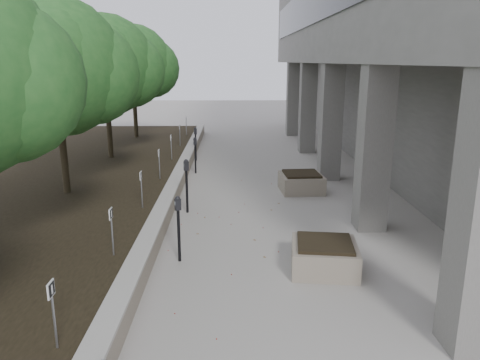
{
  "coord_description": "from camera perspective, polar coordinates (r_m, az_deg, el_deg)",
  "views": [
    {
      "loc": [
        -0.03,
        -4.86,
        4.07
      ],
      "look_at": [
        0.19,
        7.26,
        0.93
      ],
      "focal_mm": 34.4,
      "sensor_mm": 36.0,
      "label": 1
    }
  ],
  "objects": [
    {
      "name": "crabapple_tree_4",
      "position": [
        18.51,
        -16.26,
        11.03
      ],
      "size": [
        4.6,
        4.0,
        5.44
      ],
      "primitive_type": null,
      "color": "#205520",
      "rests_on": "planting_bed"
    },
    {
      "name": "planter_front",
      "position": [
        9.46,
        10.41,
        -9.21
      ],
      "size": [
        1.44,
        1.44,
        0.6
      ],
      "primitive_type": null,
      "rotation": [
        0.0,
        0.0,
        -0.12
      ],
      "color": "gray",
      "rests_on": "ground"
    },
    {
      "name": "parking_sign_8",
      "position": [
        23.69,
        -6.68,
        6.69
      ],
      "size": [
        0.04,
        0.22,
        0.96
      ],
      "primitive_type": null,
      "color": "black",
      "rests_on": "planting_bed"
    },
    {
      "name": "crabapple_tree_3",
      "position": [
        13.75,
        -21.64,
        9.57
      ],
      "size": [
        4.6,
        4.0,
        5.44
      ],
      "primitive_type": null,
      "color": "#205520",
      "rests_on": "planting_bed"
    },
    {
      "name": "parking_meter_2",
      "position": [
        9.61,
        -7.61,
        -6.05
      ],
      "size": [
        0.17,
        0.15,
        1.42
      ],
      "primitive_type": null,
      "rotation": [
        0.0,
        0.0,
        0.38
      ],
      "color": "black",
      "rests_on": "ground"
    },
    {
      "name": "retaining_wall",
      "position": [
        14.49,
        -8.1,
        -0.9
      ],
      "size": [
        0.39,
        26.0,
        0.5
      ],
      "primitive_type": null,
      "color": "gray",
      "rests_on": "ground"
    },
    {
      "name": "parking_meter_4",
      "position": [
        17.14,
        -5.56,
        3.06
      ],
      "size": [
        0.16,
        0.14,
        1.36
      ],
      "primitive_type": null,
      "rotation": [
        0.0,
        0.0,
        0.34
      ],
      "color": "black",
      "rests_on": "ground"
    },
    {
      "name": "parking_meter_3",
      "position": [
        12.65,
        -6.62,
        -0.76
      ],
      "size": [
        0.18,
        0.15,
        1.51
      ],
      "primitive_type": null,
      "rotation": [
        0.0,
        0.0,
        0.35
      ],
      "color": "black",
      "rests_on": "ground"
    },
    {
      "name": "parking_sign_4",
      "position": [
        12.02,
        -12.11,
        -1.19
      ],
      "size": [
        0.04,
        0.22,
        0.96
      ],
      "primitive_type": null,
      "color": "black",
      "rests_on": "planting_bed"
    },
    {
      "name": "parking_sign_3",
      "position": [
        9.24,
        -15.58,
        -6.22
      ],
      "size": [
        0.04,
        0.22,
        0.96
      ],
      "primitive_type": null,
      "color": "black",
      "rests_on": "planting_bed"
    },
    {
      "name": "parking_sign_7",
      "position": [
        20.74,
        -7.47,
        5.56
      ],
      "size": [
        0.04,
        0.22,
        0.96
      ],
      "primitive_type": null,
      "color": "black",
      "rests_on": "planting_bed"
    },
    {
      "name": "planting_bed",
      "position": [
        15.39,
        -21.8,
        -1.09
      ],
      "size": [
        7.0,
        26.0,
        0.4
      ],
      "primitive_type": "cube",
      "color": "black",
      "rests_on": "ground"
    },
    {
      "name": "parking_sign_6",
      "position": [
        17.8,
        -8.52,
        4.04
      ],
      "size": [
        0.04,
        0.22,
        0.96
      ],
      "primitive_type": null,
      "color": "black",
      "rests_on": "planting_bed"
    },
    {
      "name": "crabapple_tree_5",
      "position": [
        23.37,
        -13.08,
        11.84
      ],
      "size": [
        4.6,
        4.0,
        5.44
      ],
      "primitive_type": null,
      "color": "#205520",
      "rests_on": "planting_bed"
    },
    {
      "name": "parking_sign_5",
      "position": [
        14.89,
        -9.97,
        1.94
      ],
      "size": [
        0.04,
        0.22,
        0.96
      ],
      "primitive_type": null,
      "color": "black",
      "rests_on": "planting_bed"
    },
    {
      "name": "berry_scatter",
      "position": [
        10.66,
        -1.33,
        -7.84
      ],
      "size": [
        3.3,
        14.1,
        0.02
      ],
      "primitive_type": null,
      "color": "#98180B",
      "rests_on": "ground"
    },
    {
      "name": "parking_sign_2",
      "position": [
        6.65,
        -22.1,
        -15.29
      ],
      "size": [
        0.04,
        0.22,
        0.96
      ],
      "primitive_type": null,
      "color": "black",
      "rests_on": "planting_bed"
    },
    {
      "name": "planter_back",
      "position": [
        14.89,
        7.61,
        -0.24
      ],
      "size": [
        1.39,
        1.39,
        0.61
      ],
      "primitive_type": null,
      "rotation": [
        0.0,
        0.0,
        0.06
      ],
      "color": "gray",
      "rests_on": "ground"
    },
    {
      "name": "parking_meter_5",
      "position": [
        19.39,
        -5.52,
        4.47
      ],
      "size": [
        0.15,
        0.12,
        1.41
      ],
      "primitive_type": null,
      "rotation": [
        0.0,
        0.0,
        0.12
      ],
      "color": "black",
      "rests_on": "ground"
    }
  ]
}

